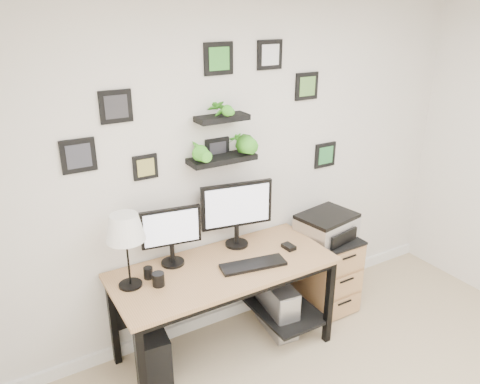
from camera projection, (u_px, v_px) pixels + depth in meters
room at (250, 304)px, 4.09m from camera, size 4.00×4.00×4.00m
desk at (226, 277)px, 3.42m from camera, size 1.60×0.70×0.75m
monitor_left at (171, 232)px, 3.26m from camera, size 0.42×0.19×0.43m
monitor_right at (237, 209)px, 3.51m from camera, size 0.55×0.21×0.51m
keyboard at (253, 265)px, 3.33m from camera, size 0.49×0.23×0.02m
mouse at (289, 247)px, 3.57m from camera, size 0.08×0.11×0.03m
table_lamp at (125, 229)px, 2.95m from camera, size 0.25×0.25×0.52m
mug at (158, 279)px, 3.09m from camera, size 0.08×0.08×0.09m
pen_cup at (148, 273)px, 3.17m from camera, size 0.06×0.06×0.08m
pc_tower_black at (152, 353)px, 3.29m from camera, size 0.22×0.43×0.41m
pc_tower_grey at (277, 307)px, 3.78m from camera, size 0.24×0.44×0.42m
file_cabinet at (325, 271)px, 4.05m from camera, size 0.43×0.53×0.67m
printer at (327, 226)px, 3.88m from camera, size 0.51×0.43×0.21m
wall_decor at (222, 128)px, 3.30m from camera, size 2.22×0.18×1.06m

